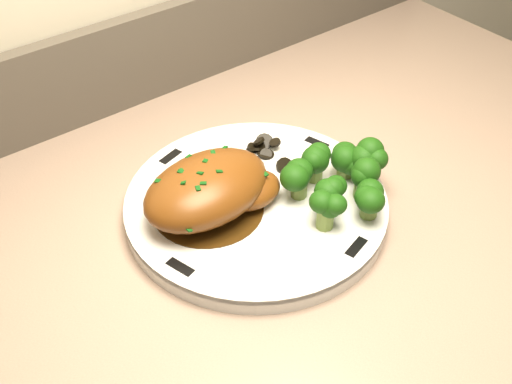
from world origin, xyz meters
TOP-DOWN VIEW (x-y plane):
  - plate at (0.59, 1.71)m, footprint 0.29×0.29m
  - rim_accent_0 at (0.71, 1.75)m, footprint 0.02×0.03m
  - rim_accent_1 at (0.55, 1.83)m, footprint 0.03×0.02m
  - rim_accent_2 at (0.47, 1.68)m, footprint 0.02×0.03m
  - rim_accent_3 at (0.62, 1.60)m, footprint 0.03×0.02m
  - gravy_pool at (0.54, 1.73)m, footprint 0.12×0.12m
  - chicken_breast at (0.54, 1.73)m, footprint 0.15×0.11m
  - mushroom_pile at (0.62, 1.76)m, footprint 0.08×0.06m
  - broccoli_florets at (0.66, 1.66)m, footprint 0.12×0.11m

SIDE VIEW (x-z plane):
  - plate at x=0.59m, z-range 0.83..0.85m
  - rim_accent_0 at x=0.71m, z-range 0.85..0.85m
  - rim_accent_1 at x=0.55m, z-range 0.85..0.85m
  - rim_accent_2 at x=0.47m, z-range 0.85..0.85m
  - rim_accent_3 at x=0.62m, z-range 0.85..0.85m
  - gravy_pool at x=0.54m, z-range 0.85..0.85m
  - mushroom_pile at x=0.62m, z-range 0.84..0.86m
  - broccoli_florets at x=0.66m, z-range 0.85..0.89m
  - chicken_breast at x=0.54m, z-range 0.85..0.90m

